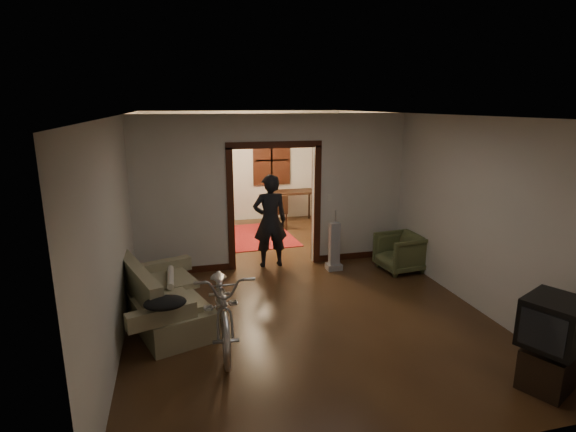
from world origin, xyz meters
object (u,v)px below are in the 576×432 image
object	(u,v)px
person	(270,221)
locker	(187,192)
bicycle	(223,302)
desk	(294,207)
sofa	(163,292)
armchair	(400,252)

from	to	relation	value
person	locker	world-z (taller)	locker
bicycle	person	size ratio (longest dim) A/B	1.14
person	locker	distance (m)	3.46
desk	sofa	bearing A→B (deg)	-120.93
armchair	desk	size ratio (longest dim) A/B	0.70
armchair	bicycle	bearing A→B (deg)	-69.10
locker	desk	size ratio (longest dim) A/B	1.63
person	locker	bearing A→B (deg)	-66.45
sofa	locker	xyz separation A→B (m)	(0.51, 5.00, 0.45)
sofa	armchair	bearing A→B (deg)	-5.14
person	locker	size ratio (longest dim) A/B	0.99
bicycle	desk	size ratio (longest dim) A/B	1.85
sofa	desk	xyz separation A→B (m)	(3.15, 4.84, -0.03)
sofa	person	world-z (taller)	person
armchair	person	xyz separation A→B (m)	(-2.24, 0.82, 0.53)
bicycle	locker	xyz separation A→B (m)	(-0.24, 5.70, 0.36)
armchair	person	distance (m)	2.44
sofa	desk	bearing A→B (deg)	38.08
armchair	locker	bearing A→B (deg)	-143.68
bicycle	locker	world-z (taller)	locker
armchair	desk	distance (m)	3.96
desk	bicycle	bearing A→B (deg)	-111.28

